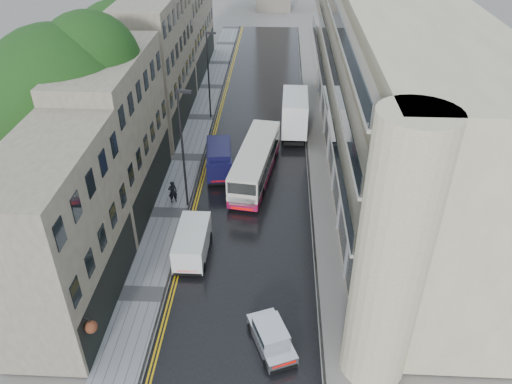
# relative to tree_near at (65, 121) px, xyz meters

# --- Properties ---
(road) EXTENTS (9.00, 85.00, 0.02)m
(road) POSITION_rel_tree_near_xyz_m (12.50, 7.50, -6.94)
(road) COLOR black
(road) RESTS_ON ground
(left_sidewalk) EXTENTS (2.70, 85.00, 0.12)m
(left_sidewalk) POSITION_rel_tree_near_xyz_m (6.65, 7.50, -6.89)
(left_sidewalk) COLOR gray
(left_sidewalk) RESTS_ON ground
(right_sidewalk) EXTENTS (1.80, 85.00, 0.12)m
(right_sidewalk) POSITION_rel_tree_near_xyz_m (17.90, 7.50, -6.89)
(right_sidewalk) COLOR slate
(right_sidewalk) RESTS_ON ground
(old_shop_row) EXTENTS (4.50, 56.00, 12.00)m
(old_shop_row) POSITION_rel_tree_near_xyz_m (3.05, 10.00, -0.95)
(old_shop_row) COLOR gray
(old_shop_row) RESTS_ON ground
(modern_block) EXTENTS (8.00, 40.00, 14.00)m
(modern_block) POSITION_rel_tree_near_xyz_m (22.80, 6.00, 0.05)
(modern_block) COLOR beige
(modern_block) RESTS_ON ground
(tree_near) EXTENTS (10.56, 10.56, 13.89)m
(tree_near) POSITION_rel_tree_near_xyz_m (0.00, 0.00, 0.00)
(tree_near) COLOR black
(tree_near) RESTS_ON ground
(tree_far) EXTENTS (9.24, 9.24, 12.46)m
(tree_far) POSITION_rel_tree_near_xyz_m (0.30, 13.00, -0.72)
(tree_far) COLOR black
(tree_far) RESTS_ON ground
(cream_bus) EXTENTS (3.77, 10.44, 2.79)m
(cream_bus) POSITION_rel_tree_near_xyz_m (11.21, 1.87, -5.53)
(cream_bus) COLOR silver
(cream_bus) RESTS_ON road
(white_lorry) EXTENTS (2.40, 7.58, 3.96)m
(white_lorry) POSITION_rel_tree_near_xyz_m (14.86, 11.35, -4.95)
(white_lorry) COLOR white
(white_lorry) RESTS_ON road
(silver_hatchback) EXTENTS (2.82, 3.95, 1.36)m
(silver_hatchback) POSITION_rel_tree_near_xyz_m (14.18, -13.91, -6.25)
(silver_hatchback) COLOR silver
(silver_hatchback) RESTS_ON road
(white_van) EXTENTS (1.93, 4.47, 2.02)m
(white_van) POSITION_rel_tree_near_xyz_m (8.20, -6.88, -5.92)
(white_van) COLOR white
(white_van) RESTS_ON road
(navy_van) EXTENTS (2.63, 5.25, 2.57)m
(navy_van) POSITION_rel_tree_near_xyz_m (8.94, 3.59, -5.64)
(navy_van) COLOR black
(navy_van) RESTS_ON road
(pedestrian) EXTENTS (0.78, 0.67, 1.81)m
(pedestrian) POSITION_rel_tree_near_xyz_m (6.68, 0.58, -5.92)
(pedestrian) COLOR black
(pedestrian) RESTS_ON left_sidewalk
(lamp_post_near) EXTENTS (1.04, 0.34, 9.09)m
(lamp_post_near) POSITION_rel_tree_near_xyz_m (7.80, 0.24, -2.28)
(lamp_post_near) COLOR black
(lamp_post_near) RESTS_ON left_sidewalk
(lamp_post_far) EXTENTS (0.97, 0.29, 8.49)m
(lamp_post_far) POSITION_rel_tree_near_xyz_m (7.58, 15.83, -2.58)
(lamp_post_far) COLOR black
(lamp_post_far) RESTS_ON left_sidewalk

